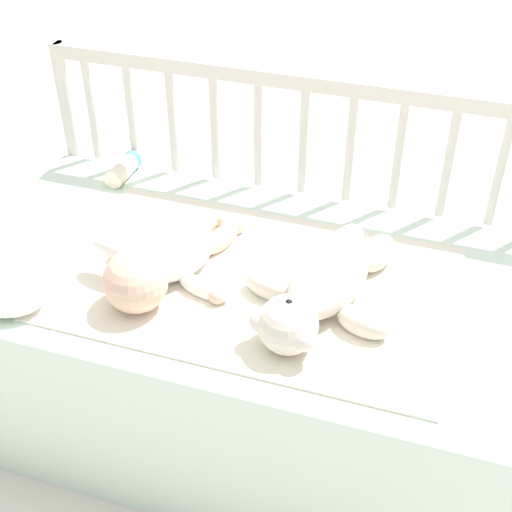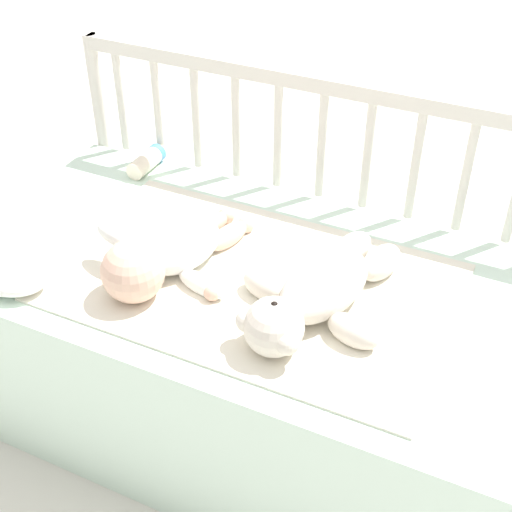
# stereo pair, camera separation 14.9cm
# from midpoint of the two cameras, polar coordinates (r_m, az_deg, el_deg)

# --- Properties ---
(ground_plane) EXTENTS (12.00, 12.00, 0.00)m
(ground_plane) POSITION_cam_midpoint_polar(r_m,az_deg,el_deg) (1.86, 2.47, -12.83)
(ground_plane) COLOR silver
(crib_mattress) EXTENTS (1.34, 0.68, 0.46)m
(crib_mattress) POSITION_cam_midpoint_polar(r_m,az_deg,el_deg) (1.69, 2.67, -7.81)
(crib_mattress) COLOR silver
(crib_mattress) RESTS_ON ground_plane
(crib_rail) EXTENTS (1.34, 0.04, 0.77)m
(crib_rail) POSITION_cam_midpoint_polar(r_m,az_deg,el_deg) (1.77, 7.64, 7.55)
(crib_rail) COLOR beige
(crib_rail) RESTS_ON ground_plane
(blanket) EXTENTS (0.84, 0.52, 0.01)m
(blanket) POSITION_cam_midpoint_polar(r_m,az_deg,el_deg) (1.51, 2.58, -2.25)
(blanket) COLOR silver
(blanket) RESTS_ON crib_mattress
(teddy_bear) EXTENTS (0.33, 0.45, 0.12)m
(teddy_bear) POSITION_cam_midpoint_polar(r_m,az_deg,el_deg) (1.43, 7.87, -3.08)
(teddy_bear) COLOR silver
(teddy_bear) RESTS_ON crib_mattress
(baby) EXTENTS (0.33, 0.41, 0.13)m
(baby) POSITION_cam_midpoint_polar(r_m,az_deg,el_deg) (1.51, -4.37, -0.03)
(baby) COLOR white
(baby) RESTS_ON crib_mattress
(baby_bottle) EXTENTS (0.05, 0.15, 0.05)m
(baby_bottle) POSITION_cam_midpoint_polar(r_m,az_deg,el_deg) (1.92, -6.37, 7.59)
(baby_bottle) COLOR #F4E5CC
(baby_bottle) RESTS_ON crib_mattress
(small_pillow) EXTENTS (0.20, 0.13, 0.06)m
(small_pillow) POSITION_cam_midpoint_polar(r_m,az_deg,el_deg) (1.56, -16.89, -1.43)
(small_pillow) COLOR white
(small_pillow) RESTS_ON crib_mattress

